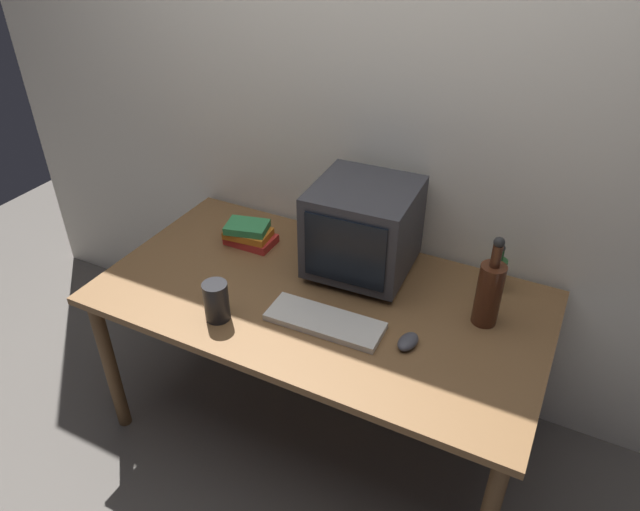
% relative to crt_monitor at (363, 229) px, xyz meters
% --- Properties ---
extents(ground_plane, '(6.00, 6.00, 0.00)m').
position_rel_crt_monitor_xyz_m(ground_plane, '(-0.07, -0.22, -0.92)').
color(ground_plane, '#56514C').
extents(back_wall, '(4.00, 0.08, 2.50)m').
position_rel_crt_monitor_xyz_m(back_wall, '(-0.07, 0.29, 0.33)').
color(back_wall, silver).
rests_on(back_wall, ground).
extents(desk, '(1.69, 0.90, 0.72)m').
position_rel_crt_monitor_xyz_m(desk, '(-0.07, -0.22, -0.27)').
color(desk, brown).
rests_on(desk, ground).
extents(crt_monitor, '(0.40, 0.40, 0.37)m').
position_rel_crt_monitor_xyz_m(crt_monitor, '(0.00, 0.00, 0.00)').
color(crt_monitor, '#333338').
rests_on(crt_monitor, desk).
extents(keyboard, '(0.42, 0.16, 0.02)m').
position_rel_crt_monitor_xyz_m(keyboard, '(0.02, -0.37, -0.18)').
color(keyboard, beige).
rests_on(keyboard, desk).
extents(computer_mouse, '(0.07, 0.11, 0.04)m').
position_rel_crt_monitor_xyz_m(computer_mouse, '(0.32, -0.34, -0.17)').
color(computer_mouse, '#3F3F47').
rests_on(computer_mouse, desk).
extents(bottle_tall, '(0.09, 0.09, 0.35)m').
position_rel_crt_monitor_xyz_m(bottle_tall, '(0.52, -0.09, -0.06)').
color(bottle_tall, '#472314').
rests_on(bottle_tall, desk).
extents(bottle_short, '(0.07, 0.07, 0.20)m').
position_rel_crt_monitor_xyz_m(bottle_short, '(0.50, 0.12, -0.12)').
color(bottle_short, '#1E4C23').
rests_on(bottle_short, desk).
extents(book_stack, '(0.21, 0.16, 0.10)m').
position_rel_crt_monitor_xyz_m(book_stack, '(-0.51, -0.04, -0.15)').
color(book_stack, red).
rests_on(book_stack, desk).
extents(metal_canister, '(0.09, 0.09, 0.15)m').
position_rel_crt_monitor_xyz_m(metal_canister, '(-0.34, -0.51, -0.12)').
color(metal_canister, black).
rests_on(metal_canister, desk).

